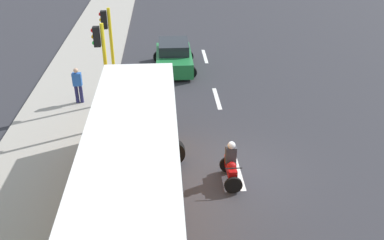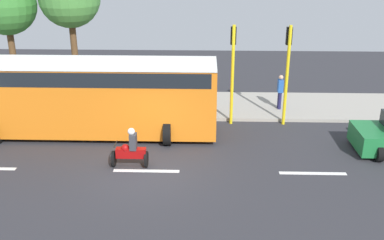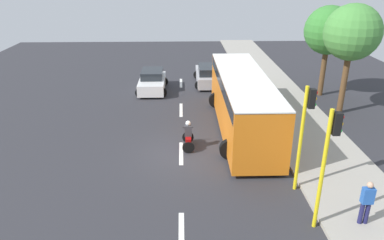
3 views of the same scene
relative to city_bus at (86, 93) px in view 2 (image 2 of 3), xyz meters
name	(u,v)px [view 2 (image 2 of 3)]	position (x,y,z in m)	size (l,w,h in m)	color
ground_plane	(146,172)	(-3.44, -2.94, -1.90)	(40.00, 60.00, 0.10)	#2D2D33
sidewalk	(164,105)	(3.56, -2.94, -1.77)	(4.00, 60.00, 0.15)	#9E998E
lane_stripe_north	(313,173)	(-3.44, -8.94, -1.84)	(0.20, 2.40, 0.01)	white
lane_stripe_mid	(146,171)	(-3.44, -2.94, -1.84)	(0.20, 2.40, 0.01)	white
city_bus	(86,93)	(0.00, 0.00, 0.00)	(3.20, 11.00, 3.16)	orange
motorcycle	(130,151)	(-3.08, -2.33, -1.20)	(0.60, 1.30, 1.53)	black
pedestrian_near_signal	(280,91)	(3.01, -8.68, -0.79)	(0.40, 0.24, 1.69)	#1E1E4C
traffic_light_corner	(288,61)	(1.41, -8.63, 1.08)	(0.49, 0.24, 4.50)	yellow
traffic_light_midblock	(233,61)	(1.41, -6.23, 1.08)	(0.49, 0.24, 4.50)	yellow
street_tree_south	(6,5)	(6.68, 5.84, 2.77)	(3.30, 3.30, 6.30)	brown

